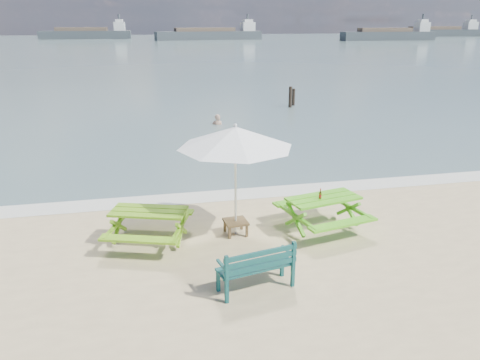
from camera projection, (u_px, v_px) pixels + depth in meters
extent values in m
plane|color=slate|center=(149.00, 47.00, 87.87)|extent=(300.00, 300.00, 0.00)
cube|color=silver|center=(233.00, 195.00, 13.54)|extent=(22.00, 0.90, 0.01)
cube|color=#69A118|center=(149.00, 211.00, 10.39)|extent=(1.82, 1.27, 0.05)
cube|color=#69A118|center=(159.00, 211.00, 11.22)|extent=(1.67, 0.81, 0.05)
cube|color=#69A118|center=(139.00, 239.00, 9.76)|extent=(1.67, 0.81, 0.05)
cube|color=#69A118|center=(150.00, 228.00, 10.53)|extent=(1.77, 1.38, 0.71)
cube|color=#4EAF1A|center=(324.00, 198.00, 11.06)|extent=(1.85, 1.16, 0.05)
cube|color=#4EAF1A|center=(305.00, 200.00, 11.86)|extent=(1.75, 0.66, 0.05)
cube|color=#4EAF1A|center=(343.00, 224.00, 10.47)|extent=(1.75, 0.66, 0.05)
cube|color=#4EAF1A|center=(323.00, 215.00, 11.20)|extent=(1.78, 1.29, 0.73)
cube|color=#0F4140|center=(255.00, 266.00, 8.69)|extent=(1.51, 0.72, 0.04)
cube|color=#0F4140|center=(261.00, 260.00, 8.41)|extent=(1.43, 0.34, 0.37)
cube|color=#0F4140|center=(255.00, 277.00, 8.76)|extent=(1.42, 0.76, 0.46)
cube|color=brown|center=(236.00, 222.00, 10.97)|extent=(0.57, 0.57, 0.05)
cube|color=brown|center=(236.00, 228.00, 11.02)|extent=(0.50, 0.50, 0.29)
cylinder|color=silver|center=(236.00, 184.00, 10.66)|extent=(0.05, 0.05, 2.51)
cone|color=white|center=(235.00, 137.00, 10.31)|extent=(2.83, 2.83, 0.47)
cylinder|color=#914915|center=(320.00, 196.00, 10.93)|extent=(0.06, 0.06, 0.15)
cylinder|color=#914915|center=(320.00, 190.00, 10.89)|extent=(0.03, 0.03, 0.07)
cylinder|color=#AA131B|center=(320.00, 196.00, 10.93)|extent=(0.06, 0.06, 0.06)
imported|color=tan|center=(218.00, 130.00, 22.79)|extent=(0.66, 0.53, 1.58)
cylinder|color=black|center=(290.00, 99.00, 26.96)|extent=(0.19, 0.19, 1.39)
cylinder|color=black|center=(293.00, 99.00, 27.63)|extent=(0.17, 0.17, 1.18)
cube|color=#383F43|center=(388.00, 36.00, 115.85)|extent=(23.75, 4.51, 2.20)
cube|color=silver|center=(422.00, 27.00, 116.76)|extent=(2.90, 3.06, 2.20)
cube|color=#383F43|center=(86.00, 35.00, 125.03)|extent=(23.88, 5.33, 2.20)
cube|color=silver|center=(120.00, 26.00, 125.65)|extent=(3.01, 3.16, 2.20)
cube|color=#383F43|center=(437.00, 33.00, 143.20)|extent=(28.37, 5.63, 2.20)
cube|color=silver|center=(471.00, 26.00, 144.05)|extent=(3.55, 3.19, 2.20)
cube|color=#383F43|center=(209.00, 36.00, 119.07)|extent=(27.63, 7.47, 2.20)
cube|color=silver|center=(247.00, 27.00, 121.66)|extent=(3.64, 3.40, 2.20)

